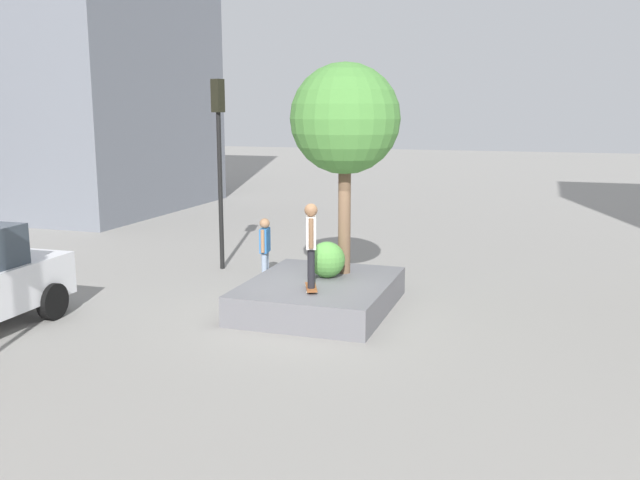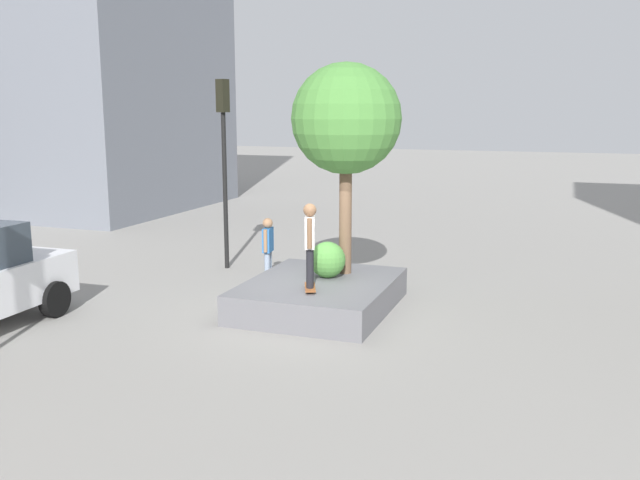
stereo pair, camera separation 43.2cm
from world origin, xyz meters
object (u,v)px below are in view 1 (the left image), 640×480
traffic_light_corner (219,143)px  pedestrian_crossing (265,245)px  skateboard (311,287)px  skateboarder (311,239)px  planter_ledge (320,295)px  plaza_tree (345,120)px

traffic_light_corner → pedestrian_crossing: traffic_light_corner is taller
skateboard → skateboarder: skateboarder is taller
skateboarder → pedestrian_crossing: (2.62, 2.11, -0.76)m
skateboarder → pedestrian_crossing: 3.45m
planter_ledge → skateboard: (-0.79, -0.07, 0.37)m
plaza_tree → pedestrian_crossing: (0.94, 2.32, -3.11)m
skateboarder → traffic_light_corner: traffic_light_corner is taller
traffic_light_corner → pedestrian_crossing: 3.15m
traffic_light_corner → plaza_tree: bearing=-115.8°
skateboard → traffic_light_corner: bearing=46.3°
planter_ledge → skateboard: skateboard is taller
skateboarder → traffic_light_corner: 5.51m
pedestrian_crossing → skateboard: bearing=-141.1°
skateboarder → traffic_light_corner: (3.61, 3.79, 1.71)m
skateboard → skateboarder: (-0.00, 0.00, 1.01)m
skateboard → traffic_light_corner: (3.61, 3.79, 2.72)m
pedestrian_crossing → traffic_light_corner: bearing=59.3°
planter_ledge → skateboarder: size_ratio=2.17×
planter_ledge → skateboarder: 1.59m
skateboarder → skateboard: bearing=-56.3°
planter_ledge → skateboard: bearing=-175.1°
skateboarder → planter_ledge: bearing=4.9°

